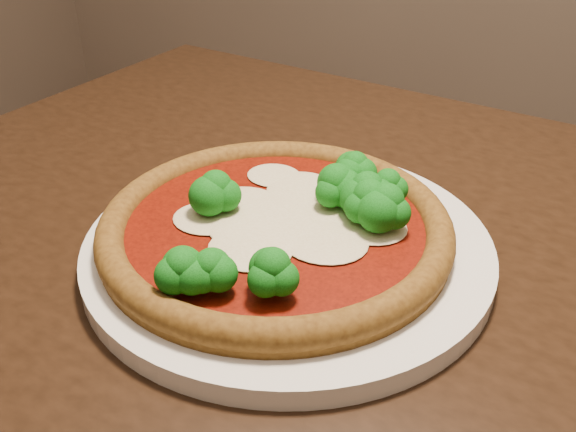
% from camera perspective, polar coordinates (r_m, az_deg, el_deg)
% --- Properties ---
extents(dining_table, '(1.17, 0.86, 0.75)m').
position_cam_1_polar(dining_table, '(0.66, 7.90, -9.90)').
color(dining_table, black).
rests_on(dining_table, floor).
extents(plate, '(0.35, 0.35, 0.02)m').
position_cam_1_polar(plate, '(0.55, 0.00, -2.73)').
color(plate, white).
rests_on(plate, dining_table).
extents(pizza, '(0.30, 0.30, 0.06)m').
position_cam_1_polar(pizza, '(0.54, -0.39, -0.57)').
color(pizza, brown).
rests_on(pizza, plate).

